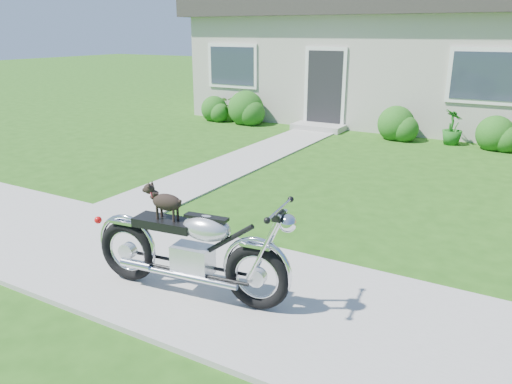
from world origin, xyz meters
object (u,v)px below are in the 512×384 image
potted_plant_right (453,127)px  house (411,46)px  potted_plant_left (228,110)px  motorcycle_with_dog (192,249)px

potted_plant_right → house: bearing=119.9°
house → potted_plant_left: (-4.39, -3.44, -1.82)m
potted_plant_left → house: bearing=38.1°
potted_plant_left → motorcycle_with_dog: bearing=-59.0°
potted_plant_left → potted_plant_right: potted_plant_right is taller
house → potted_plant_right: size_ratio=14.93×
potted_plant_right → motorcycle_with_dog: motorcycle_with_dog is taller
house → potted_plant_right: house is taller
house → motorcycle_with_dog: (0.97, -12.36, -1.62)m
potted_plant_right → motorcycle_with_dog: size_ratio=0.38×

